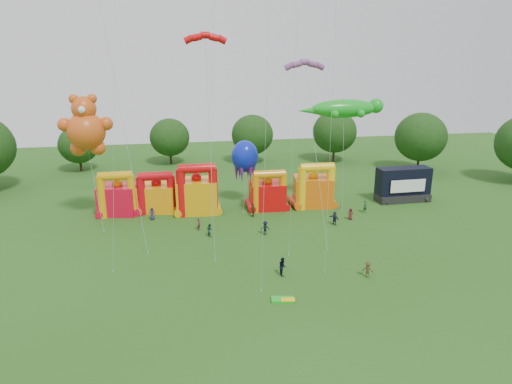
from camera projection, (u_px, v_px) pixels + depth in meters
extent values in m
plane|color=#255016|center=(273.00, 312.00, 38.47)|extent=(160.00, 160.00, 0.00)
cylinder|color=#352314|center=(418.00, 161.00, 84.63)|extent=(0.44, 0.44, 3.72)
ellipsoid|color=#193911|center=(421.00, 137.00, 83.32)|extent=(9.30, 9.30, 8.89)
cylinder|color=#352314|center=(334.00, 153.00, 92.37)|extent=(0.44, 0.44, 3.51)
ellipsoid|color=#193911|center=(335.00, 132.00, 91.13)|extent=(8.77, 8.78, 8.39)
cylinder|color=#352314|center=(252.00, 155.00, 91.18)|extent=(0.44, 0.44, 3.30)
ellipsoid|color=#193911|center=(252.00, 135.00, 90.02)|extent=(8.25, 8.25, 7.88)
cylinder|color=#352314|center=(171.00, 156.00, 90.29)|extent=(0.44, 0.44, 3.09)
ellipsoid|color=#193911|center=(170.00, 137.00, 89.20)|extent=(7.73, 7.72, 7.38)
cylinder|color=#352314|center=(81.00, 163.00, 84.81)|extent=(0.44, 0.44, 2.88)
ellipsoid|color=#193911|center=(78.00, 145.00, 83.80)|extent=(7.20, 7.20, 6.88)
cube|color=red|center=(119.00, 199.00, 61.83)|extent=(5.55, 4.79, 3.97)
cylinder|color=#E49F0C|center=(102.00, 197.00, 59.92)|extent=(1.07, 1.07, 5.66)
cylinder|color=#E49F0C|center=(132.00, 196.00, 60.58)|extent=(1.07, 1.07, 5.66)
cylinder|color=#E49F0C|center=(115.00, 176.00, 59.43)|extent=(4.35, 1.13, 1.13)
sphere|color=#E49F0C|center=(117.00, 183.00, 61.17)|extent=(1.40, 1.40, 1.40)
cube|color=orange|center=(157.00, 197.00, 63.14)|extent=(5.71, 4.88, 3.71)
cylinder|color=red|center=(141.00, 196.00, 61.17)|extent=(1.12, 1.12, 5.30)
cylinder|color=red|center=(172.00, 194.00, 61.86)|extent=(1.12, 1.12, 5.30)
cylinder|color=red|center=(155.00, 176.00, 60.76)|extent=(4.53, 1.18, 1.18)
sphere|color=red|center=(156.00, 182.00, 62.52)|extent=(1.40, 1.40, 1.40)
cube|color=orange|center=(197.00, 196.00, 62.44)|extent=(5.76, 4.77, 4.56)
cylinder|color=red|center=(181.00, 193.00, 60.31)|extent=(1.19, 1.19, 6.51)
cylinder|color=red|center=(213.00, 191.00, 61.05)|extent=(1.19, 1.19, 6.51)
cylinder|color=red|center=(196.00, 168.00, 59.74)|extent=(4.83, 1.25, 1.25)
sphere|color=red|center=(196.00, 178.00, 61.70)|extent=(1.40, 1.40, 1.40)
cube|color=red|center=(267.00, 195.00, 64.05)|extent=(5.15, 4.24, 3.70)
cylinder|color=orange|center=(256.00, 194.00, 62.15)|extent=(1.08, 1.08, 5.28)
cylinder|color=orange|center=(283.00, 192.00, 62.82)|extent=(1.08, 1.08, 5.28)
cylinder|color=orange|center=(269.00, 174.00, 61.72)|extent=(4.35, 1.13, 1.13)
sphere|color=orange|center=(267.00, 181.00, 63.43)|extent=(1.40, 1.40, 1.40)
cube|color=#DD5D0C|center=(313.00, 191.00, 65.20)|extent=(5.89, 5.00, 4.17)
cylinder|color=yellow|center=(302.00, 189.00, 63.13)|extent=(1.17, 1.17, 5.96)
cylinder|color=yellow|center=(330.00, 187.00, 63.85)|extent=(1.17, 1.17, 5.96)
cylinder|color=yellow|center=(317.00, 167.00, 62.63)|extent=(4.74, 1.23, 1.23)
sphere|color=yellow|center=(313.00, 175.00, 64.51)|extent=(1.40, 1.40, 1.40)
cube|color=black|center=(402.00, 197.00, 67.58)|extent=(7.87, 3.09, 1.10)
cube|color=black|center=(403.00, 181.00, 67.05)|extent=(7.86, 2.71, 3.91)
cube|color=white|center=(408.00, 186.00, 65.73)|extent=(5.39, 0.19, 1.84)
cylinder|color=black|center=(386.00, 202.00, 65.98)|extent=(0.30, 0.90, 0.90)
cylinder|color=black|center=(426.00, 199.00, 67.06)|extent=(0.30, 0.90, 0.90)
sphere|color=#CE5016|center=(86.00, 131.00, 56.39)|extent=(4.68, 4.68, 4.68)
sphere|color=#CE5016|center=(84.00, 108.00, 55.59)|extent=(2.98, 2.98, 2.98)
sphere|color=#CE5016|center=(74.00, 99.00, 55.07)|extent=(1.17, 1.17, 1.17)
sphere|color=#CE5016|center=(92.00, 99.00, 55.44)|extent=(1.17, 1.17, 1.17)
sphere|color=#CE5016|center=(65.00, 125.00, 55.72)|extent=(1.70, 1.70, 1.70)
sphere|color=#CE5016|center=(106.00, 124.00, 56.57)|extent=(1.70, 1.70, 1.70)
sphere|color=#CE5016|center=(78.00, 148.00, 56.80)|extent=(1.92, 1.92, 1.92)
sphere|color=#CE5016|center=(98.00, 148.00, 57.21)|extent=(1.92, 1.92, 1.92)
sphere|color=white|center=(82.00, 110.00, 54.24)|extent=(0.85, 0.85, 0.85)
ellipsoid|color=#17A11E|center=(344.00, 109.00, 63.42)|extent=(9.60, 3.00, 2.55)
sphere|color=#17A11E|center=(376.00, 106.00, 64.15)|extent=(2.06, 2.06, 2.06)
cone|color=#17A11E|center=(311.00, 111.00, 62.63)|extent=(3.75, 1.50, 1.50)
sphere|color=#17A11E|center=(353.00, 111.00, 65.32)|extent=(1.13, 1.13, 1.13)
sphere|color=#17A11E|center=(361.00, 114.00, 62.49)|extent=(1.13, 1.13, 1.13)
sphere|color=#17A11E|center=(328.00, 112.00, 64.67)|extent=(1.13, 1.13, 1.13)
sphere|color=#17A11E|center=(335.00, 114.00, 61.84)|extent=(1.13, 1.13, 1.13)
ellipsoid|color=#0C20B7|center=(245.00, 156.00, 64.74)|extent=(3.81, 3.81, 4.57)
cone|color=#591E8C|center=(253.00, 170.00, 65.56)|extent=(0.86, 0.86, 3.05)
cone|color=#591E8C|center=(248.00, 169.00, 66.46)|extent=(0.86, 0.86, 3.05)
cone|color=#591E8C|center=(240.00, 169.00, 66.25)|extent=(0.86, 0.86, 3.05)
cone|color=#591E8C|center=(236.00, 171.00, 65.13)|extent=(0.86, 0.86, 3.05)
cone|color=#591E8C|center=(242.00, 173.00, 64.23)|extent=(0.86, 0.86, 3.05)
cone|color=#591E8C|center=(250.00, 172.00, 64.45)|extent=(0.86, 0.86, 3.05)
cube|color=green|center=(283.00, 300.00, 40.11)|extent=(2.15, 1.35, 0.24)
cube|color=yellow|center=(288.00, 300.00, 39.85)|extent=(1.29, 0.81, 0.10)
imported|color=#282741|center=(152.00, 214.00, 59.74)|extent=(0.84, 0.56, 1.68)
imported|color=maroon|center=(199.00, 224.00, 56.21)|extent=(0.56, 0.67, 1.57)
imported|color=#1C482D|center=(210.00, 230.00, 54.27)|extent=(0.89, 0.97, 1.60)
imported|color=black|center=(265.00, 228.00, 54.75)|extent=(1.23, 0.90, 1.71)
imported|color=#383316|center=(253.00, 210.00, 60.87)|extent=(0.80, 1.17, 1.85)
imported|color=#23243A|center=(334.00, 218.00, 57.92)|extent=(1.23, 1.70, 1.77)
imported|color=#571920|center=(351.00, 214.00, 59.81)|extent=(0.81, 0.57, 1.56)
imported|color=#1D4924|center=(365.00, 206.00, 62.40)|extent=(0.77, 0.65, 1.79)
imported|color=black|center=(283.00, 266.00, 44.67)|extent=(0.71, 0.91, 1.85)
imported|color=#41331A|center=(368.00, 270.00, 44.24)|extent=(1.21, 1.06, 1.62)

